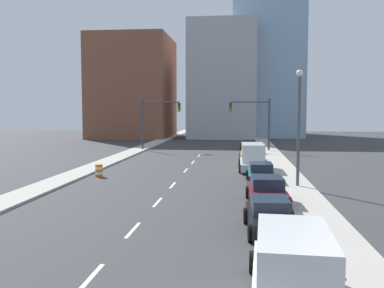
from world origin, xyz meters
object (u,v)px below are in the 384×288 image
box_truck_white (294,268)px  box_truck_silver (253,158)px  street_lamp (299,119)px  sedan_yellow (249,154)px  sedan_maroon (267,192)px  traffic_signal_left (153,117)px  sedan_brown (248,145)px  traffic_barrel (99,170)px  traffic_signal_right (257,117)px  sedan_teal (261,174)px  sedan_tan (251,149)px  sedan_black (270,216)px

box_truck_white → box_truck_silver: size_ratio=0.95×
street_lamp → sedan_yellow: street_lamp is taller
sedan_maroon → sedan_yellow: (-0.50, 20.18, -0.04)m
traffic_signal_left → box_truck_silver: bearing=-54.8°
box_truck_white → sedan_brown: size_ratio=1.28×
traffic_signal_left → box_truck_white: bearing=-73.7°
traffic_signal_left → sedan_yellow: size_ratio=1.35×
traffic_barrel → box_truck_white: 23.64m
traffic_signal_right → sedan_brown: size_ratio=1.39×
sedan_teal → sedan_tan: size_ratio=1.11×
sedan_yellow → sedan_tan: sedan_yellow is taller
sedan_brown → sedan_tan: bearing=-87.7°
sedan_tan → box_truck_silver: bearing=-93.5°
sedan_black → box_truck_silver: bearing=87.5°
traffic_signal_right → sedan_brown: (-1.08, 1.16, -3.60)m
box_truck_silver → sedan_yellow: bearing=90.4°
sedan_tan → traffic_barrel: bearing=-126.3°
sedan_teal → sedan_yellow: 13.28m
street_lamp → sedan_black: bearing=-103.6°
sedan_black → box_truck_silver: box_truck_silver is taller
traffic_signal_right → sedan_teal: bearing=-91.6°
box_truck_silver → sedan_brown: box_truck_silver is taller
traffic_signal_left → sedan_maroon: size_ratio=1.35×
street_lamp → sedan_teal: size_ratio=1.62×
sedan_black → sedan_tan: sedan_black is taller
traffic_barrel → street_lamp: bearing=-12.3°
traffic_signal_right → traffic_barrel: traffic_signal_right is taller
sedan_teal → sedan_tan: sedan_teal is taller
traffic_signal_right → sedan_black: 35.73m
traffic_barrel → sedan_tan: size_ratio=0.22×
box_truck_white → sedan_tan: size_ratio=1.39×
traffic_signal_right → box_truck_white: traffic_signal_right is taller
traffic_signal_right → street_lamp: street_lamp is taller
box_truck_silver → street_lamp: bearing=-72.0°
traffic_signal_left → sedan_teal: bearing=-61.9°
traffic_signal_right → sedan_yellow: traffic_signal_right is taller
sedan_maroon → box_truck_silver: (-0.38, 13.12, 0.38)m
sedan_tan → sedan_brown: (-0.28, 5.03, 0.01)m
box_truck_silver → sedan_brown: (-0.02, 18.19, -0.43)m
traffic_signal_right → box_truck_silver: size_ratio=1.03×
traffic_signal_right → sedan_teal: size_ratio=1.37×
box_truck_silver → sedan_yellow: box_truck_silver is taller
sedan_black → traffic_signal_right: bearing=85.6°
traffic_signal_left → sedan_brown: 12.57m
street_lamp → sedan_brown: 26.60m
traffic_signal_left → sedan_teal: traffic_signal_left is taller
street_lamp → box_truck_white: street_lamp is taller
sedan_yellow → traffic_signal_left: bearing=141.1°
traffic_signal_left → box_truck_white: (12.31, -42.14, -3.30)m
sedan_tan → sedan_brown: size_ratio=0.92×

